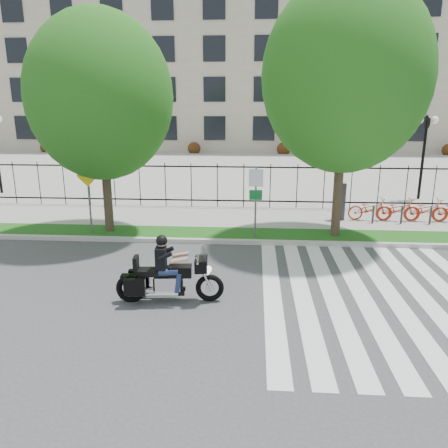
{
  "coord_description": "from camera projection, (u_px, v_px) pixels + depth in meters",
  "views": [
    {
      "loc": [
        1.71,
        -10.38,
        4.61
      ],
      "look_at": [
        0.75,
        3.0,
        1.0
      ],
      "focal_mm": 35.0,
      "sensor_mm": 36.0,
      "label": 1
    }
  ],
  "objects": [
    {
      "name": "plaza",
      "position": [
        234.0,
        165.0,
        35.38
      ],
      "size": [
        80.0,
        34.0,
        0.1
      ],
      "primitive_type": "cube",
      "color": "#9D9A92",
      "rests_on": "ground"
    },
    {
      "name": "crosswalk_stripes",
      "position": [
        377.0,
        296.0,
        10.98
      ],
      "size": [
        5.7,
        8.0,
        0.01
      ],
      "primitive_type": null,
      "color": "silver",
      "rests_on": "ground"
    },
    {
      "name": "motorcycle_rider",
      "position": [
        169.0,
        275.0,
        10.54
      ],
      "size": [
        2.63,
        0.83,
        2.03
      ],
      "color": "black",
      "rests_on": "ground"
    },
    {
      "name": "street_tree_2",
      "position": [
        346.0,
        76.0,
        14.31
      ],
      "size": [
        5.53,
        5.53,
        8.62
      ],
      "color": "#37291E",
      "rests_on": "grass_verge"
    },
    {
      "name": "lamp_post_right",
      "position": [
        425.0,
        137.0,
        21.35
      ],
      "size": [
        1.06,
        0.7,
        4.25
      ],
      "color": "black",
      "rests_on": "ground"
    },
    {
      "name": "curb",
      "position": [
        205.0,
        241.0,
        15.24
      ],
      "size": [
        60.0,
        0.2,
        0.15
      ],
      "primitive_type": "cube",
      "color": "#B1ADA7",
      "rests_on": "ground"
    },
    {
      "name": "bike_share_station",
      "position": [
        438.0,
        210.0,
        17.46
      ],
      "size": [
        7.75,
        0.85,
        1.5
      ],
      "color": "#2D2D33",
      "rests_on": "sidewalk"
    },
    {
      "name": "sign_pole_regulatory",
      "position": [
        256.0,
        192.0,
        15.15
      ],
      "size": [
        0.5,
        0.09,
        2.5
      ],
      "color": "#59595B",
      "rests_on": "grass_verge"
    },
    {
      "name": "grass_verge",
      "position": [
        208.0,
        234.0,
        16.06
      ],
      "size": [
        60.0,
        1.5,
        0.15
      ],
      "primitive_type": "cube",
      "color": "#174B12",
      "rests_on": "ground"
    },
    {
      "name": "office_building",
      "position": [
        243.0,
        60.0,
        51.99
      ],
      "size": [
        60.0,
        21.9,
        20.15
      ],
      "color": "#A79A86",
      "rests_on": "ground"
    },
    {
      "name": "ground",
      "position": [
        187.0,
        291.0,
        11.31
      ],
      "size": [
        120.0,
        120.0,
        0.0
      ],
      "primitive_type": "plane",
      "color": "#3B3B3E",
      "rests_on": "ground"
    },
    {
      "name": "sidewalk",
      "position": [
        214.0,
        218.0,
        18.47
      ],
      "size": [
        60.0,
        3.5,
        0.15
      ],
      "primitive_type": "cube",
      "color": "#9D9A92",
      "rests_on": "ground"
    },
    {
      "name": "street_tree_1",
      "position": [
        101.0,
        97.0,
        15.05
      ],
      "size": [
        5.02,
        5.02,
        7.7
      ],
      "color": "#37291E",
      "rests_on": "grass_verge"
    },
    {
      "name": "sign_pole_warning",
      "position": [
        88.0,
        190.0,
        15.57
      ],
      "size": [
        0.78,
        0.09,
        2.49
      ],
      "color": "#59595B",
      "rests_on": "grass_verge"
    },
    {
      "name": "iron_fence",
      "position": [
        217.0,
        185.0,
        19.88
      ],
      "size": [
        30.0,
        0.06,
        2.0
      ],
      "primitive_type": null,
      "color": "black",
      "rests_on": "sidewalk"
    }
  ]
}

